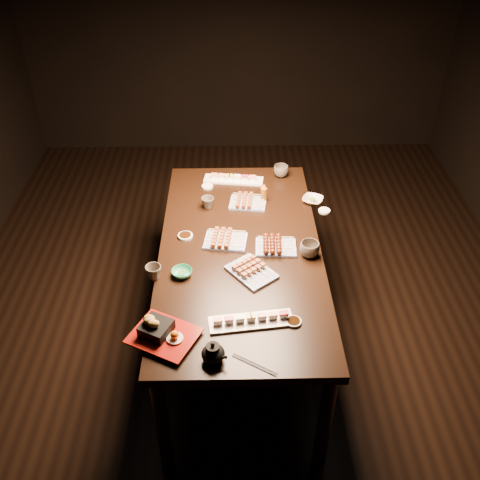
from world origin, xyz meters
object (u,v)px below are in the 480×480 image
Objects in this scene: tempura_tray at (163,330)px; teacup_far_left at (208,203)px; teacup_mid_right at (310,249)px; teapot at (213,352)px; sushi_platter_far at (233,178)px; edamame_bowl_green at (182,273)px; sushi_platter_near at (251,319)px; yakitori_plate_center at (225,238)px; teacup_near_left at (154,272)px; teacup_far_right at (281,171)px; yakitori_plate_left at (248,200)px; edamame_bowl_cream at (313,200)px; yakitori_plate_right at (252,269)px; condiment_bottle at (264,192)px; dining_table at (240,297)px.

tempura_tray is 1.09m from teacup_far_left.
teapot reaches higher than teacup_mid_right.
sushi_platter_far is 0.36m from teacup_far_left.
sushi_platter_far is at bearing 73.60° from edamame_bowl_green.
sushi_platter_near reaches higher than sushi_platter_far.
tempura_tray is at bearing -141.33° from teacup_mid_right.
sushi_platter_near is 1.30m from sushi_platter_far.
teapot reaches higher than yakitori_plate_center.
yakitori_plate_center reaches higher than sushi_platter_far.
yakitori_plate_center is 1.91× the size of teapot.
teacup_near_left is 0.70m from teacup_far_left.
edamame_bowl_green is 1.10× the size of teacup_far_right.
teacup_far_right is at bearing 62.96° from yakitori_plate_left.
edamame_bowl_green is 1.03m from edamame_bowl_cream.
teacup_far_right reaches higher than yakitori_plate_right.
yakitori_plate_right is 0.70m from condiment_bottle.
tempura_tray is at bearing -114.46° from condiment_bottle.
yakitori_plate_right reaches higher than edamame_bowl_cream.
yakitori_plate_right is at bearing 3.02° from teacup_near_left.
yakitori_plate_left is 2.66× the size of teacup_near_left.
teacup_mid_right is 0.86m from teacup_far_right.
yakitori_plate_left is at bearing 141.89° from yakitori_plate_right.
edamame_bowl_cream is (0.49, -0.27, -0.01)m from sushi_platter_far.
teacup_near_left reaches higher than yakitori_plate_left.
teacup_far_left is 0.61m from teacup_far_right.
sushi_platter_far is at bearing 117.46° from teapot.
yakitori_plate_center is (-0.05, -0.67, 0.01)m from sushi_platter_far.
yakitori_plate_left reaches higher than edamame_bowl_green.
yakitori_plate_left is at bearing 112.61° from teapot.
tempura_tray reaches higher than teacup_far_left.
sushi_platter_far is at bearing 103.72° from tempura_tray.
teacup_far_left reaches higher than yakitori_plate_left.
teacup_far_left is at bearing 108.13° from tempura_tray.
edamame_bowl_green is 0.87× the size of teapot.
sushi_platter_near is 1.38m from teacup_far_right.
teapot reaches higher than edamame_bowl_green.
sushi_platter_far is 4.69× the size of teacup_near_left.
edamame_bowl_green reaches higher than edamame_bowl_cream.
edamame_bowl_green is (-0.37, -0.67, -0.01)m from yakitori_plate_left.
yakitori_plate_left is (0.02, 1.02, 0.00)m from sushi_platter_near.
yakitori_plate_right is at bearing -82.53° from yakitori_plate_left.
sushi_platter_near is 1.02× the size of sushi_platter_far.
yakitori_plate_left is 0.41m from edamame_bowl_cream.
teacup_near_left is at bearing 129.37° from tempura_tray.
teacup_mid_right is (0.38, -0.07, 0.42)m from dining_table.
yakitori_plate_center reaches higher than edamame_bowl_green.
sushi_platter_near is 0.36m from yakitori_plate_right.
condiment_bottle is (0.10, 0.04, 0.03)m from yakitori_plate_left.
sushi_platter_near is 1.69× the size of yakitori_plate_center.
edamame_bowl_green is 0.87× the size of condiment_bottle.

